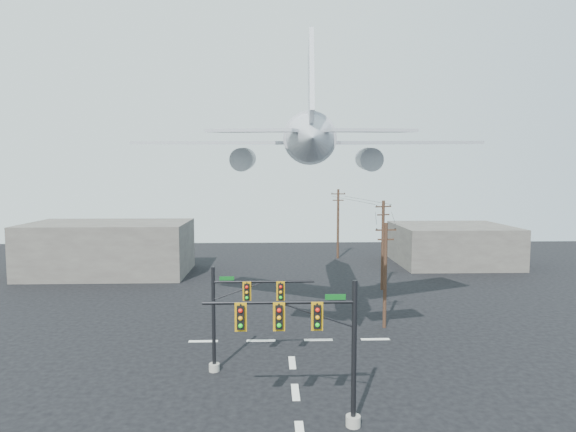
{
  "coord_description": "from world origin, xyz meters",
  "views": [
    {
      "loc": [
        -1.24,
        -20.57,
        11.56
      ],
      "look_at": [
        -0.36,
        5.0,
        9.32
      ],
      "focal_mm": 30.0,
      "sensor_mm": 36.0,
      "label": 1
    }
  ],
  "objects_px": {
    "utility_pole_c": "(338,222)",
    "utility_pole_b": "(383,243)",
    "utility_pole_a": "(385,273)",
    "airliner": "(306,140)",
    "signal_mast_near": "(316,345)",
    "signal_mast_far": "(235,315)"
  },
  "relations": [
    {
      "from": "signal_mast_near",
      "to": "airliner",
      "type": "relative_size",
      "value": 0.26
    },
    {
      "from": "utility_pole_a",
      "to": "utility_pole_b",
      "type": "relative_size",
      "value": 0.89
    },
    {
      "from": "utility_pole_c",
      "to": "airliner",
      "type": "xyz_separation_m",
      "value": [
        -6.5,
        -28.92,
        9.13
      ]
    },
    {
      "from": "utility_pole_c",
      "to": "signal_mast_far",
      "type": "bearing_deg",
      "value": -108.91
    },
    {
      "from": "signal_mast_far",
      "to": "utility_pole_c",
      "type": "xyz_separation_m",
      "value": [
        11.2,
        37.6,
        1.63
      ]
    },
    {
      "from": "signal_mast_far",
      "to": "utility_pole_b",
      "type": "relative_size",
      "value": 0.69
    },
    {
      "from": "utility_pole_c",
      "to": "utility_pole_b",
      "type": "bearing_deg",
      "value": -86.11
    },
    {
      "from": "signal_mast_near",
      "to": "utility_pole_c",
      "type": "bearing_deg",
      "value": 80.86
    },
    {
      "from": "signal_mast_far",
      "to": "airliner",
      "type": "xyz_separation_m",
      "value": [
        4.7,
        8.68,
        10.76
      ]
    },
    {
      "from": "signal_mast_near",
      "to": "utility_pole_c",
      "type": "xyz_separation_m",
      "value": [
        7.09,
        44.07,
        1.1
      ]
    },
    {
      "from": "signal_mast_far",
      "to": "utility_pole_c",
      "type": "height_order",
      "value": "utility_pole_c"
    },
    {
      "from": "utility_pole_a",
      "to": "airliner",
      "type": "bearing_deg",
      "value": 164.65
    },
    {
      "from": "utility_pole_b",
      "to": "utility_pole_c",
      "type": "bearing_deg",
      "value": 73.97
    },
    {
      "from": "signal_mast_near",
      "to": "utility_pole_b",
      "type": "xyz_separation_m",
      "value": [
        9.06,
        25.99,
        0.81
      ]
    },
    {
      "from": "signal_mast_far",
      "to": "utility_pole_a",
      "type": "height_order",
      "value": "utility_pole_a"
    },
    {
      "from": "signal_mast_far",
      "to": "utility_pole_b",
      "type": "bearing_deg",
      "value": 56.0
    },
    {
      "from": "signal_mast_far",
      "to": "airliner",
      "type": "height_order",
      "value": "airliner"
    },
    {
      "from": "utility_pole_a",
      "to": "utility_pole_c",
      "type": "xyz_separation_m",
      "value": [
        0.6,
        29.92,
        0.82
      ]
    },
    {
      "from": "signal_mast_near",
      "to": "utility_pole_c",
      "type": "distance_m",
      "value": 44.65
    },
    {
      "from": "signal_mast_near",
      "to": "utility_pole_a",
      "type": "height_order",
      "value": "utility_pole_a"
    },
    {
      "from": "signal_mast_far",
      "to": "utility_pole_c",
      "type": "bearing_deg",
      "value": 73.41
    },
    {
      "from": "utility_pole_c",
      "to": "airliner",
      "type": "relative_size",
      "value": 0.35
    }
  ]
}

